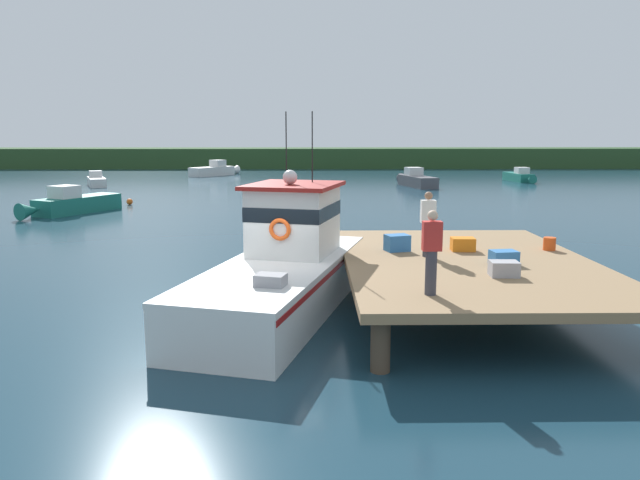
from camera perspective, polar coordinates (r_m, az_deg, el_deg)
The scene contains 18 objects.
ground_plane at distance 15.11m, azimuth -4.49°, elevation -6.35°, with size 200.00×200.00×0.00m, color #193847.
dock at distance 15.30m, azimuth 13.71°, elevation -2.25°, with size 6.00×9.00×1.20m.
main_fishing_boat at distance 15.03m, azimuth -3.15°, elevation -2.45°, with size 4.60×9.93×4.80m.
crate_stack_near_edge at distance 16.01m, azimuth 7.28°, elevation -0.26°, with size 0.60×0.44×0.43m, color #3370B2.
crate_single_by_cleat at distance 14.90m, azimuth 16.92°, elevation -1.59°, with size 0.60×0.44×0.33m, color #3370B2.
crate_stack_mid_dock at distance 16.35m, azimuth 13.29°, elevation -0.39°, with size 0.60×0.44×0.35m, color orange.
crate_single_far at distance 13.67m, azimuth 16.93°, elevation -2.61°, with size 0.60×0.44×0.33m, color #9E9EA3.
bait_bucket at distance 17.09m, azimuth 20.79°, elevation -0.34°, with size 0.32×0.32×0.34m, color #E04C19.
deckhand_by_the_boat at distance 15.28m, azimuth 10.12°, elevation 1.62°, with size 0.36×0.22×1.63m.
deckhand_further_back at distance 11.66m, azimuth 10.46°, elevation -0.99°, with size 0.36×0.22×1.63m.
moored_boat_far_left at distance 62.62m, azimuth -9.86°, elevation 6.49°, with size 4.68×5.59×1.55m.
moored_boat_near_channel at distance 52.83m, azimuth -20.31°, elevation 5.26°, with size 2.77×4.73×1.21m.
moored_boat_mid_harbor at distance 49.67m, azimuth 8.98°, elevation 5.61°, with size 2.57×6.05×1.51m.
moored_boat_off_the_point at distance 35.06m, azimuth -22.33°, elevation 3.18°, with size 3.86×5.87×1.53m.
moored_boat_outer_mooring at distance 56.83m, azimuth 18.30°, elevation 5.69°, with size 1.61×5.09×1.28m.
mooring_buoy_outer at distance 34.55m, azimuth -2.29°, elevation 3.37°, with size 0.50×0.50×0.50m, color red.
mooring_buoy_spare_mooring at distance 38.20m, azimuth -17.49°, elevation 3.46°, with size 0.37×0.37×0.37m, color #EA5B19.
far_shoreline at distance 76.53m, azimuth -1.60°, elevation 7.75°, with size 120.00×8.00×2.40m, color #284723.
Camera 1 is at (0.95, -14.47, 4.26)m, focal length 33.99 mm.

